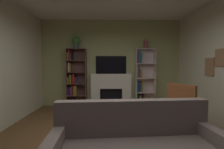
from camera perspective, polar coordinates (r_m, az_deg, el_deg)
ground_plane at (r=2.97m, az=0.48°, el=-24.50°), size 6.89×6.89×0.00m
wall_back_accent at (r=5.53m, az=-0.36°, el=3.96°), size 4.76×0.06×2.89m
fireplace at (r=5.45m, az=-0.34°, el=-5.25°), size 1.44×0.50×1.09m
tv at (r=5.47m, az=-0.35°, el=3.36°), size 1.01×0.06×0.59m
bookshelf_left at (r=5.52m, az=-12.95°, el=-1.89°), size 0.63×0.30×1.92m
bookshelf_right at (r=5.52m, az=10.64°, el=-1.78°), size 0.63×0.31×1.92m
potted_plant at (r=5.50m, az=-12.45°, el=11.34°), size 0.28×0.28×0.41m
vase_with_flowers at (r=5.52m, az=11.70°, el=10.30°), size 0.14×0.14×0.43m
armchair at (r=3.49m, az=20.80°, el=-11.18°), size 0.85×0.88×1.01m
coffee_table at (r=2.78m, az=6.26°, el=-18.29°), size 0.77×0.47×0.43m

